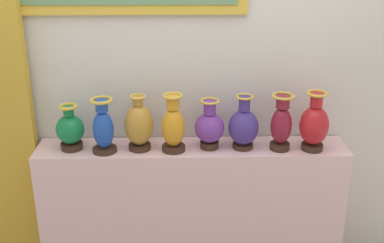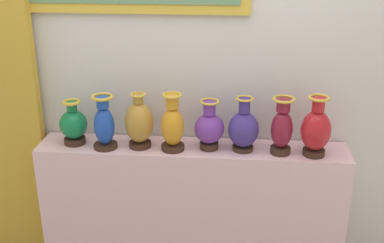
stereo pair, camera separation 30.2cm
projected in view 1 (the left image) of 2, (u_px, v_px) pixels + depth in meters
display_shelf at (192, 207)px, 3.26m from camera, size 1.97×0.31×0.89m
back_wall at (188, 33)px, 3.04m from camera, size 3.46×0.14×3.10m
vase_emerald at (70, 130)px, 3.02m from camera, size 0.18×0.18×0.29m
vase_sapphire at (103, 128)px, 2.97m from camera, size 0.15×0.15×0.35m
vase_ochre at (139, 125)px, 3.00m from camera, size 0.18×0.18×0.35m
vase_amber at (173, 126)px, 2.99m from camera, size 0.15×0.15×0.37m
vase_violet at (209, 127)px, 3.03m from camera, size 0.19×0.19×0.32m
vase_indigo at (244, 127)px, 3.03m from camera, size 0.19×0.19×0.35m
vase_burgundy at (281, 124)px, 3.00m from camera, size 0.14×0.14×0.36m
vase_crimson at (314, 125)px, 3.00m from camera, size 0.18×0.18×0.38m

